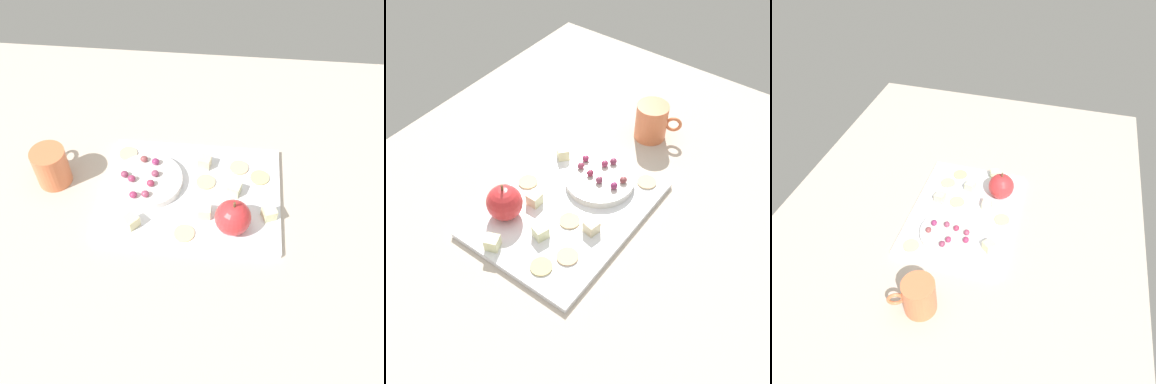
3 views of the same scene
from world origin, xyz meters
TOP-DOWN VIEW (x-y plane):
  - table at (0.00, 0.00)cm, footprint 132.43×101.75cm
  - platter at (-0.61, -1.44)cm, footprint 38.38×28.52cm
  - serving_dish at (-10.49, -0.20)cm, footprint 15.08×15.08cm
  - apple_whole at (8.38, -10.20)cm, footprint 7.38×7.38cm
  - apple_stem at (8.38, -10.20)cm, footprint 0.50×0.50cm
  - cheese_cube_0 at (8.47, -0.99)cm, footprint 3.32×3.32cm
  - cheese_cube_1 at (15.98, -6.74)cm, footprint 3.44×3.44cm
  - cheese_cube_2 at (-12.29, -11.40)cm, footprint 3.73×3.73cm
  - cheese_cube_3 at (1.49, 6.29)cm, footprint 3.11×3.11cm
  - cheese_cube_4 at (2.49, -7.55)cm, footprint 2.65×2.65cm
  - cracker_0 at (-1.25, -12.65)cm, footprint 4.26×4.26cm
  - cracker_1 at (14.12, 3.77)cm, footprint 4.26×4.26cm
  - cracker_2 at (-16.65, 8.24)cm, footprint 4.26×4.26cm
  - cracker_3 at (2.15, 1.34)cm, footprint 4.26×4.26cm
  - cracker_4 at (9.39, 6.32)cm, footprint 4.26×4.26cm
  - grape_0 at (-12.83, -5.47)cm, footprint 1.72×1.55cm
  - grape_1 at (-10.35, -5.00)cm, footprint 1.72×1.55cm
  - grape_2 at (-12.16, 4.89)cm, footprint 1.72×1.55cm
  - grape_3 at (-9.47, 4.26)cm, footprint 1.72×1.55cm
  - grape_4 at (-15.71, 0.10)cm, footprint 1.72×1.55cm
  - grape_5 at (-13.95, -1.10)cm, footprint 1.72×1.55cm
  - grape_6 at (-9.65, -2.00)cm, footprint 1.72×1.55cm
  - grape_7 at (-9.05, 0.80)cm, footprint 1.72×1.55cm
  - cup at (-32.03, 0.40)cm, footprint 7.60×10.31cm

SIDE VIEW (x-z plane):
  - table at x=0.00cm, z-range 0.00..3.23cm
  - platter at x=-0.61cm, z-range 3.23..4.48cm
  - cracker_0 at x=-1.25cm, z-range 4.48..4.88cm
  - cracker_1 at x=14.12cm, z-range 4.48..4.88cm
  - cracker_2 at x=-16.65cm, z-range 4.48..4.88cm
  - cracker_3 at x=2.15cm, z-range 4.48..4.88cm
  - cracker_4 at x=9.39cm, z-range 4.48..4.88cm
  - serving_dish at x=-10.49cm, z-range 4.48..6.29cm
  - cheese_cube_0 at x=8.47cm, z-range 4.48..7.12cm
  - cheese_cube_1 at x=15.98cm, z-range 4.48..7.12cm
  - cheese_cube_2 at x=-12.29cm, z-range 4.48..7.12cm
  - cheese_cube_3 at x=1.49cm, z-range 4.48..7.12cm
  - cheese_cube_4 at x=2.49cm, z-range 4.48..7.12cm
  - grape_2 at x=-12.16cm, z-range 6.29..7.67cm
  - grape_1 at x=-10.35cm, z-range 6.29..7.71cm
  - grape_0 at x=-12.83cm, z-range 6.29..7.71cm
  - grape_4 at x=-15.71cm, z-range 6.29..7.72cm
  - grape_6 at x=-9.65cm, z-range 6.29..7.76cm
  - grape_5 at x=-13.95cm, z-range 6.29..7.78cm
  - grape_7 at x=-9.05cm, z-range 6.29..7.82cm
  - grape_3 at x=-9.47cm, z-range 6.29..7.84cm
  - cup at x=-32.03cm, z-range 3.23..12.30cm
  - apple_whole at x=8.38cm, z-range 4.48..11.87cm
  - apple_stem at x=8.38cm, z-range 11.87..13.07cm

